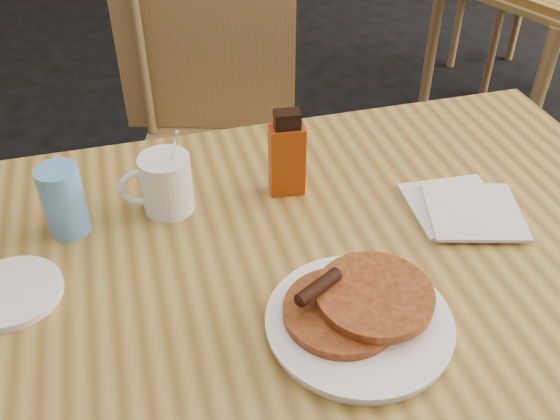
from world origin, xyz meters
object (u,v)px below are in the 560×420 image
object	(u,v)px
coffee_mug	(165,183)
blue_tumbler	(63,200)
syrup_bottle	(287,156)
chair_main_far	(216,113)
pancake_plate	(358,316)
main_table	(300,284)

from	to	relation	value
coffee_mug	blue_tumbler	bearing A→B (deg)	-179.96
coffee_mug	syrup_bottle	world-z (taller)	coffee_mug
chair_main_far	pancake_plate	xyz separation A→B (m)	(0.06, -0.88, 0.16)
pancake_plate	blue_tumbler	distance (m)	0.50
main_table	blue_tumbler	world-z (taller)	blue_tumbler
pancake_plate	syrup_bottle	world-z (taller)	syrup_bottle
main_table	chair_main_far	world-z (taller)	chair_main_far
chair_main_far	pancake_plate	distance (m)	0.90
chair_main_far	pancake_plate	world-z (taller)	chair_main_far
pancake_plate	syrup_bottle	bearing A→B (deg)	92.54
blue_tumbler	chair_main_far	bearing A→B (deg)	60.12
coffee_mug	pancake_plate	bearing A→B (deg)	-61.82
coffee_mug	blue_tumbler	world-z (taller)	coffee_mug
main_table	syrup_bottle	size ratio (longest dim) A/B	8.50
blue_tumbler	pancake_plate	bearing A→B (deg)	-38.94
chair_main_far	blue_tumbler	distance (m)	0.69
syrup_bottle	blue_tumbler	world-z (taller)	syrup_bottle
syrup_bottle	coffee_mug	bearing A→B (deg)	-175.01
blue_tumbler	coffee_mug	bearing A→B (deg)	6.17
main_table	pancake_plate	xyz separation A→B (m)	(0.04, -0.13, 0.06)
main_table	chair_main_far	xyz separation A→B (m)	(-0.01, 0.75, -0.10)
chair_main_far	blue_tumbler	bearing A→B (deg)	-103.73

